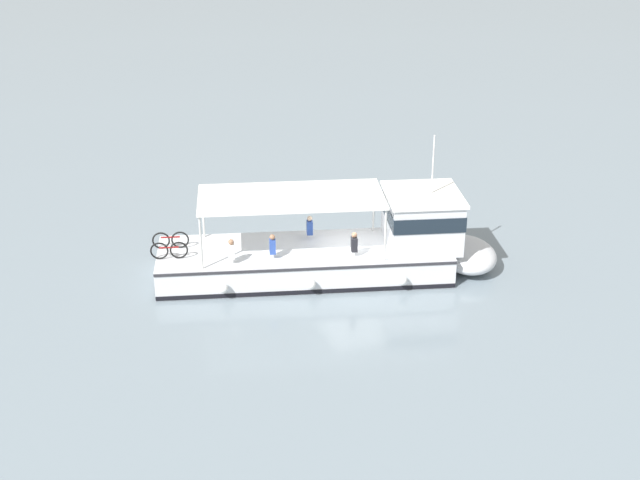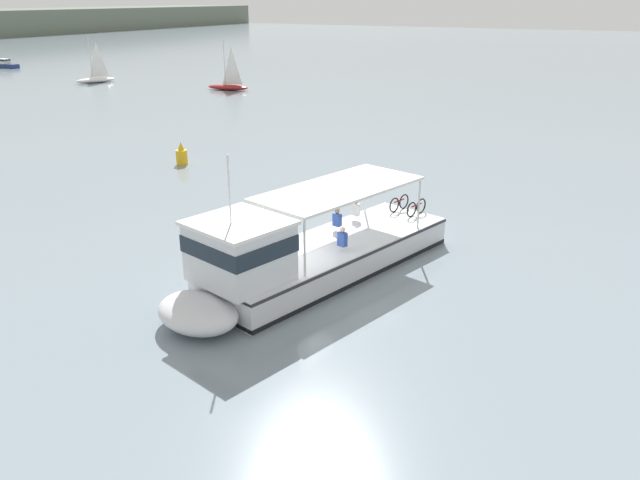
{
  "view_description": "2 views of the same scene",
  "coord_description": "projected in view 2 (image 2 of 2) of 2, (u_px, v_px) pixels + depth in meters",
  "views": [
    {
      "loc": [
        11.7,
        27.04,
        14.79
      ],
      "look_at": [
        1.3,
        -0.4,
        1.4
      ],
      "focal_mm": 48.99,
      "sensor_mm": 36.0,
      "label": 1
    },
    {
      "loc": [
        -17.9,
        -10.48,
        9.78
      ],
      "look_at": [
        1.3,
        -0.4,
        1.4
      ],
      "focal_mm": 35.5,
      "sensor_mm": 36.0,
      "label": 2
    }
  ],
  "objects": [
    {
      "name": "motorboat_far_right",
      "position": [
        6.0,
        64.0,
        92.16
      ],
      "size": [
        1.33,
        3.61,
        1.26
      ],
      "color": "navy",
      "rests_on": "ground"
    },
    {
      "name": "ferry_main",
      "position": [
        301.0,
        257.0,
        22.7
      ],
      "size": [
        13.07,
        6.34,
        5.32
      ],
      "color": "silver",
      "rests_on": "ground"
    },
    {
      "name": "sailboat_horizon_east",
      "position": [
        96.0,
        78.0,
        76.4
      ],
      "size": [
        4.93,
        3.35,
        5.4
      ],
      "color": "white",
      "rests_on": "ground"
    },
    {
      "name": "channel_buoy",
      "position": [
        182.0,
        155.0,
        39.15
      ],
      "size": [
        0.7,
        0.7,
        1.4
      ],
      "color": "gold",
      "rests_on": "ground"
    },
    {
      "name": "ground_plane",
      "position": [
        294.0,
        286.0,
        22.86
      ],
      "size": [
        400.0,
        400.0,
        0.0
      ],
      "primitive_type": "plane",
      "color": "gray"
    },
    {
      "name": "sailboat_horizon_west",
      "position": [
        228.0,
        85.0,
        70.3
      ],
      "size": [
        2.24,
        4.97,
        5.4
      ],
      "color": "maroon",
      "rests_on": "ground"
    }
  ]
}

